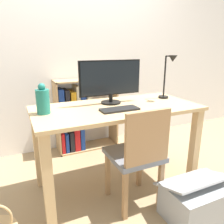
# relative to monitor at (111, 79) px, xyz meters

# --- Properties ---
(ground_plane) EXTENTS (10.00, 10.00, 0.00)m
(ground_plane) POSITION_rel_monitor_xyz_m (0.00, -0.13, -1.00)
(ground_plane) COLOR #997F5B
(wall_back) EXTENTS (8.00, 0.05, 2.60)m
(wall_back) POSITION_rel_monitor_xyz_m (0.00, 0.95, 0.30)
(wall_back) COLOR white
(wall_back) RESTS_ON ground_plane
(desk) EXTENTS (1.44, 0.70, 0.78)m
(desk) POSITION_rel_monitor_xyz_m (0.00, -0.13, -0.36)
(desk) COLOR tan
(desk) RESTS_ON ground_plane
(monitor) EXTENTS (0.59, 0.18, 0.39)m
(monitor) POSITION_rel_monitor_xyz_m (0.00, 0.00, 0.00)
(monitor) COLOR black
(monitor) RESTS_ON desk
(keyboard) EXTENTS (0.32, 0.13, 0.02)m
(keyboard) POSITION_rel_monitor_xyz_m (-0.03, -0.25, -0.21)
(keyboard) COLOR black
(keyboard) RESTS_ON desk
(vase) EXTENTS (0.10, 0.10, 0.24)m
(vase) POSITION_rel_monitor_xyz_m (-0.61, -0.09, -0.11)
(vase) COLOR #1E7266
(vase) RESTS_ON desk
(desk_lamp) EXTENTS (0.10, 0.19, 0.43)m
(desk_lamp) POSITION_rel_monitor_xyz_m (0.58, -0.08, 0.04)
(desk_lamp) COLOR black
(desk_lamp) RESTS_ON desk
(chair) EXTENTS (0.40, 0.40, 0.86)m
(chair) POSITION_rel_monitor_xyz_m (0.03, -0.46, -0.53)
(chair) COLOR slate
(chair) RESTS_ON ground_plane
(bookshelf) EXTENTS (0.77, 0.28, 0.90)m
(bookshelf) POSITION_rel_monitor_xyz_m (-0.11, 0.77, -0.56)
(bookshelf) COLOR tan
(bookshelf) RESTS_ON ground_plane
(storage_box) EXTENTS (0.51, 0.40, 0.35)m
(storage_box) POSITION_rel_monitor_xyz_m (0.39, -0.77, -0.85)
(storage_box) COLOR #999EA3
(storage_box) RESTS_ON ground_plane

